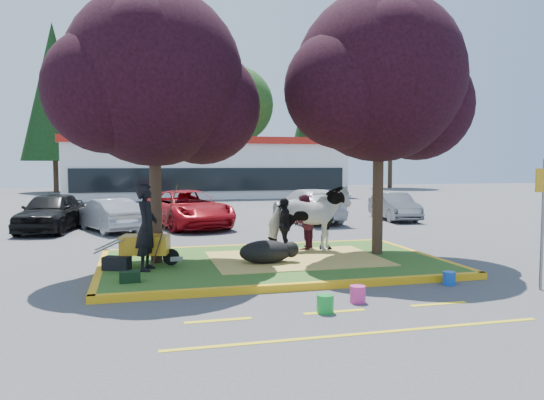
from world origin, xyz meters
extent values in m
plane|color=#424244|center=(0.00, 0.00, 0.00)|extent=(90.00, 90.00, 0.00)
cube|color=#2C591C|center=(0.00, 0.00, 0.07)|extent=(8.00, 5.00, 0.15)
cube|color=#F2AC14|center=(0.00, -2.58, 0.07)|extent=(8.30, 0.16, 0.15)
cube|color=#F2AC14|center=(0.00, 2.58, 0.07)|extent=(8.30, 0.16, 0.15)
cube|color=#F2AC14|center=(-4.08, 0.00, 0.07)|extent=(0.16, 5.30, 0.15)
cube|color=#F2AC14|center=(4.08, 0.00, 0.07)|extent=(0.16, 5.30, 0.15)
cube|color=#D1BF56|center=(0.60, 0.00, 0.15)|extent=(4.20, 3.00, 0.01)
cylinder|color=black|center=(-2.80, 0.40, 1.91)|extent=(0.28, 0.28, 3.53)
sphere|color=black|center=(-2.80, 0.40, 4.56)|extent=(4.20, 4.20, 4.20)
sphere|color=black|center=(-1.64, 0.60, 3.93)|extent=(2.86, 2.86, 2.86)
sphere|color=black|center=(-3.85, 0.10, 4.18)|extent=(2.86, 2.86, 2.86)
cylinder|color=black|center=(2.90, 0.20, 2.00)|extent=(0.28, 0.28, 3.70)
sphere|color=black|center=(2.90, 0.20, 4.77)|extent=(4.40, 4.40, 4.40)
sphere|color=black|center=(4.11, 0.40, 4.11)|extent=(2.99, 2.99, 2.99)
sphere|color=black|center=(1.80, -0.10, 4.37)|extent=(2.99, 2.99, 2.99)
cube|color=yellow|center=(-2.00, -4.20, 0.00)|extent=(1.10, 0.12, 0.01)
cube|color=yellow|center=(0.00, -4.20, 0.00)|extent=(1.10, 0.12, 0.01)
cube|color=yellow|center=(2.00, -4.20, 0.00)|extent=(1.10, 0.12, 0.01)
cube|color=yellow|center=(0.00, -5.40, 0.00)|extent=(6.00, 0.10, 0.01)
cube|color=silver|center=(2.00, 28.00, 2.00)|extent=(20.00, 8.00, 4.00)
cube|color=#A71B12|center=(2.00, 28.00, 4.15)|extent=(20.40, 8.40, 0.50)
cube|color=black|center=(2.00, 23.95, 1.40)|extent=(19.00, 0.10, 1.60)
cylinder|color=black|center=(-10.00, 37.00, 1.96)|extent=(0.44, 0.44, 3.92)
cone|color=black|center=(-10.00, 37.00, 8.68)|extent=(5.60, 5.60, 11.90)
cylinder|color=black|center=(-2.00, 38.50, 1.54)|extent=(0.44, 0.44, 3.08)
sphere|color=#143811|center=(-2.00, 38.50, 6.82)|extent=(6.16, 6.16, 6.16)
cylinder|color=black|center=(6.00, 37.50, 1.82)|extent=(0.44, 0.44, 3.64)
sphere|color=#143811|center=(6.00, 37.50, 8.06)|extent=(7.28, 7.28, 7.28)
cylinder|color=black|center=(14.00, 38.00, 1.75)|extent=(0.44, 0.44, 3.50)
cone|color=black|center=(14.00, 38.00, 7.75)|extent=(5.00, 5.00, 10.62)
cylinder|color=black|center=(22.00, 37.00, 1.61)|extent=(0.44, 0.44, 3.22)
sphere|color=#143811|center=(22.00, 37.00, 7.13)|extent=(6.44, 6.44, 6.44)
imported|color=silver|center=(1.22, 0.93, 1.05)|extent=(2.27, 1.33, 1.81)
ellipsoid|color=black|center=(-0.28, -0.39, 0.43)|extent=(1.45, 1.12, 0.55)
imported|color=black|center=(-3.04, -0.51, 1.12)|extent=(0.64, 0.80, 1.93)
imported|color=#42131F|center=(1.21, 1.31, 0.91)|extent=(0.89, 0.94, 1.52)
imported|color=black|center=(0.55, 0.91, 0.88)|extent=(0.63, 0.93, 1.47)
cylinder|color=black|center=(-2.48, -0.05, 0.34)|extent=(0.39, 0.16, 0.38)
cylinder|color=slate|center=(-3.44, -0.29, 0.29)|extent=(0.04, 0.04, 0.28)
cylinder|color=slate|center=(-3.44, 0.18, 0.29)|extent=(0.04, 0.04, 0.28)
cube|color=#C48817|center=(-3.07, -0.05, 0.66)|extent=(1.18, 0.86, 0.43)
cylinder|color=slate|center=(-3.87, -0.29, 0.68)|extent=(0.68, 0.19, 0.35)
cylinder|color=slate|center=(-3.87, 0.18, 0.68)|extent=(0.68, 0.19, 0.35)
cube|color=black|center=(-3.70, -0.31, 0.30)|extent=(0.66, 0.52, 0.30)
cube|color=black|center=(-3.41, -1.67, 0.26)|extent=(0.42, 0.28, 0.22)
cylinder|color=slate|center=(4.59, -3.73, 1.31)|extent=(0.06, 0.06, 2.62)
cube|color=#C58E17|center=(4.59, -3.73, 2.20)|extent=(0.37, 0.06, 0.47)
cylinder|color=#169530|center=(-0.18, -4.21, 0.16)|extent=(0.38, 0.38, 0.31)
cylinder|color=#D32F87|center=(0.63, -3.73, 0.15)|extent=(0.31, 0.31, 0.31)
cylinder|color=blue|center=(3.04, -2.92, 0.14)|extent=(0.35, 0.35, 0.28)
imported|color=black|center=(-6.33, 8.50, 0.73)|extent=(2.42, 4.52, 1.46)
imported|color=#A1A3A9|center=(-4.26, 8.02, 0.61)|extent=(2.61, 3.92, 1.22)
imported|color=#A30D15|center=(-1.31, 8.57, 0.73)|extent=(3.76, 5.72, 1.46)
imported|color=silver|center=(3.99, 9.27, 0.71)|extent=(2.32, 5.04, 1.43)
imported|color=#5C5E64|center=(7.94, 8.95, 0.61)|extent=(1.71, 3.80, 1.21)
camera|label=1|loc=(-3.26, -12.54, 2.54)|focal=35.00mm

